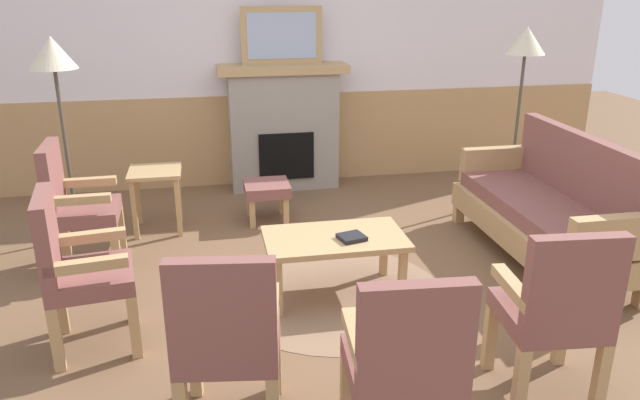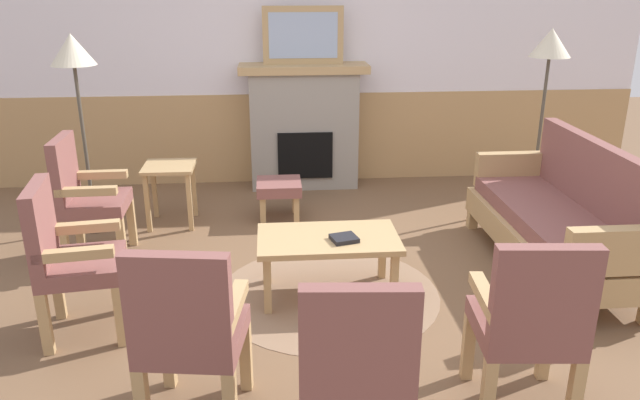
# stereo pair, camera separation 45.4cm
# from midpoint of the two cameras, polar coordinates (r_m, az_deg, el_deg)

# --- Properties ---
(ground_plane) EXTENTS (14.00, 14.00, 0.00)m
(ground_plane) POSITION_cam_midpoint_polar(r_m,az_deg,el_deg) (4.44, -2.09, -8.26)
(ground_plane) COLOR brown
(wall_back) EXTENTS (7.20, 0.14, 2.70)m
(wall_back) POSITION_cam_midpoint_polar(r_m,az_deg,el_deg) (6.55, -5.85, 12.91)
(wall_back) COLOR white
(wall_back) RESTS_ON ground_plane
(fireplace) EXTENTS (1.30, 0.44, 1.28)m
(fireplace) POSITION_cam_midpoint_polar(r_m,az_deg,el_deg) (6.41, -5.44, 6.81)
(fireplace) COLOR gray
(fireplace) RESTS_ON ground_plane
(framed_picture) EXTENTS (0.80, 0.04, 0.56)m
(framed_picture) POSITION_cam_midpoint_polar(r_m,az_deg,el_deg) (6.27, -5.71, 14.90)
(framed_picture) COLOR tan
(framed_picture) RESTS_ON fireplace
(couch) EXTENTS (0.70, 1.80, 0.98)m
(couch) POSITION_cam_midpoint_polar(r_m,az_deg,el_deg) (5.00, 17.91, -0.99)
(couch) COLOR tan
(couch) RESTS_ON ground_plane
(coffee_table) EXTENTS (0.96, 0.56, 0.44)m
(coffee_table) POSITION_cam_midpoint_polar(r_m,az_deg,el_deg) (4.21, -1.72, -4.10)
(coffee_table) COLOR tan
(coffee_table) RESTS_ON ground_plane
(round_rug) EXTENTS (1.56, 1.56, 0.01)m
(round_rug) POSITION_cam_midpoint_polar(r_m,az_deg,el_deg) (4.38, -1.66, -8.68)
(round_rug) COLOR #896B51
(round_rug) RESTS_ON ground_plane
(book_on_table) EXTENTS (0.20, 0.19, 0.03)m
(book_on_table) POSITION_cam_midpoint_polar(r_m,az_deg,el_deg) (4.13, -0.19, -3.54)
(book_on_table) COLOR black
(book_on_table) RESTS_ON coffee_table
(footstool) EXTENTS (0.40, 0.40, 0.36)m
(footstool) POSITION_cam_midpoint_polar(r_m,az_deg,el_deg) (5.58, -7.27, 0.80)
(footstool) COLOR tan
(footstool) RESTS_ON ground_plane
(armchair_near_fireplace) EXTENTS (0.49, 0.49, 0.98)m
(armchair_near_fireplace) POSITION_cam_midpoint_polar(r_m,az_deg,el_deg) (4.97, -24.32, -0.18)
(armchair_near_fireplace) COLOR tan
(armchair_near_fireplace) RESTS_ON ground_plane
(armchair_by_window_left) EXTENTS (0.54, 0.54, 0.98)m
(armchair_by_window_left) POSITION_cam_midpoint_polar(r_m,az_deg,el_deg) (3.91, -24.85, -5.56)
(armchair_by_window_left) COLOR tan
(armchair_by_window_left) RESTS_ON ground_plane
(armchair_front_left) EXTENTS (0.52, 0.52, 0.98)m
(armchair_front_left) POSITION_cam_midpoint_polar(r_m,az_deg,el_deg) (2.73, 3.13, -14.84)
(armchair_front_left) COLOR tan
(armchair_front_left) RESTS_ON ground_plane
(armchair_front_center) EXTENTS (0.54, 0.54, 0.98)m
(armchair_front_center) POSITION_cam_midpoint_polar(r_m,az_deg,el_deg) (2.98, -13.07, -12.14)
(armchair_front_center) COLOR tan
(armchair_front_center) RESTS_ON ground_plane
(armchair_corner_left) EXTENTS (0.52, 0.52, 0.98)m
(armchair_corner_left) POSITION_cam_midpoint_polar(r_m,az_deg,el_deg) (3.27, 17.40, -9.53)
(armchair_corner_left) COLOR tan
(armchair_corner_left) RESTS_ON ground_plane
(side_table) EXTENTS (0.44, 0.44, 0.55)m
(side_table) POSITION_cam_midpoint_polar(r_m,az_deg,el_deg) (5.53, -17.26, 1.51)
(side_table) COLOR tan
(side_table) RESTS_ON ground_plane
(floor_lamp_by_couch) EXTENTS (0.36, 0.36, 1.68)m
(floor_lamp_by_couch) POSITION_cam_midpoint_polar(r_m,az_deg,el_deg) (6.06, 16.41, 13.01)
(floor_lamp_by_couch) COLOR #332D28
(floor_lamp_by_couch) RESTS_ON ground_plane
(floor_lamp_by_chairs) EXTENTS (0.36, 0.36, 1.68)m
(floor_lamp_by_chairs) POSITION_cam_midpoint_polar(r_m,az_deg,el_deg) (5.38, -25.71, 11.09)
(floor_lamp_by_chairs) COLOR #332D28
(floor_lamp_by_chairs) RESTS_ON ground_plane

